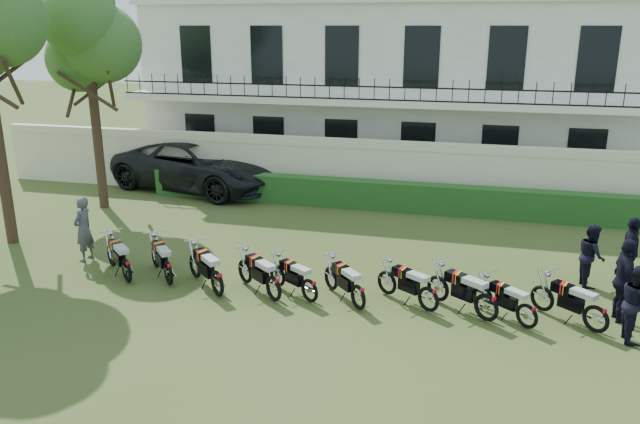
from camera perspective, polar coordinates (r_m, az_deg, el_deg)
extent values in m
plane|color=#35451B|center=(15.52, -0.88, -6.89)|extent=(100.00, 100.00, 0.00)
cube|color=beige|center=(22.64, 4.51, 3.35)|extent=(30.00, 0.30, 2.00)
cube|color=beige|center=(22.40, 4.58, 6.21)|extent=(30.00, 0.35, 0.30)
cube|color=#214E1B|center=(21.85, 6.69, 1.44)|extent=(18.00, 0.60, 1.00)
cube|color=white|center=(28.09, 6.85, 11.06)|extent=(20.00, 8.00, 7.00)
cube|color=white|center=(27.98, 7.12, 18.62)|extent=(20.40, 8.40, 0.40)
cube|color=white|center=(23.47, 5.22, 10.01)|extent=(20.00, 1.40, 0.25)
cube|color=black|center=(22.77, 4.99, 11.33)|extent=(20.00, 0.05, 0.05)
cube|color=black|center=(22.82, 4.96, 10.21)|extent=(20.00, 0.05, 0.05)
cube|color=black|center=(26.68, -10.81, 6.46)|extent=(1.30, 0.12, 2.20)
cube|color=black|center=(26.30, -11.23, 13.98)|extent=(1.30, 0.12, 2.20)
cube|color=black|center=(25.55, -4.67, 6.26)|extent=(1.30, 0.12, 2.20)
cube|color=black|center=(25.16, -4.86, 14.12)|extent=(1.30, 0.12, 2.20)
cube|color=black|center=(24.74, 1.94, 5.96)|extent=(1.30, 0.12, 2.20)
cube|color=black|center=(24.33, 2.03, 14.08)|extent=(1.30, 0.12, 2.20)
cube|color=black|center=(24.27, 8.90, 5.56)|extent=(1.30, 0.12, 2.20)
cube|color=black|center=(23.86, 9.29, 13.83)|extent=(1.30, 0.12, 2.20)
cube|color=black|center=(24.17, 16.01, 5.07)|extent=(1.30, 0.12, 2.20)
cube|color=black|center=(23.75, 16.70, 13.35)|extent=(1.30, 0.12, 2.20)
cube|color=black|center=(24.44, 23.06, 4.50)|extent=(1.30, 0.12, 2.20)
cube|color=black|center=(24.03, 24.02, 12.67)|extent=(1.30, 0.12, 2.20)
cylinder|color=#473323|center=(22.95, -19.72, 6.75)|extent=(0.32, 0.32, 5.25)
sphere|color=#336026|center=(22.62, -19.32, 14.33)|extent=(2.60, 2.60, 2.60)
sphere|color=#336026|center=(23.28, -21.16, 12.89)|extent=(2.20, 2.20, 2.20)
sphere|color=#336026|center=(22.20, -21.21, 16.06)|extent=(2.40, 2.40, 2.40)
sphere|color=#336026|center=(22.68, -20.81, 17.43)|extent=(2.00, 2.00, 2.00)
torus|color=black|center=(15.77, -16.54, -6.02)|extent=(0.52, 0.48, 0.62)
torus|color=black|center=(16.96, -17.89, -4.52)|extent=(0.52, 0.48, 0.62)
cube|color=black|center=(16.26, -17.23, -4.80)|extent=(0.54, 0.51, 0.31)
cube|color=black|center=(16.38, -17.55, -3.64)|extent=(0.52, 0.50, 0.22)
cube|color=red|center=(16.37, -17.56, -3.61)|extent=(0.18, 0.29, 0.23)
cube|color=#FFB80D|center=(16.32, -17.49, -3.67)|extent=(0.15, 0.27, 0.23)
cube|color=#AEAEAE|center=(15.90, -17.04, -4.05)|extent=(0.58, 0.56, 0.12)
cylinder|color=silver|center=(16.58, -17.97, -2.31)|extent=(0.43, 0.48, 0.03)
torus|color=black|center=(15.35, -13.06, -6.38)|extent=(0.48, 0.52, 0.62)
torus|color=black|center=(16.54, -14.26, -4.75)|extent=(0.48, 0.52, 0.62)
cube|color=black|center=(15.84, -13.67, -5.09)|extent=(0.51, 0.53, 0.30)
cube|color=black|center=(15.96, -13.95, -3.89)|extent=(0.50, 0.51, 0.22)
cube|color=red|center=(15.96, -13.95, -3.86)|extent=(0.20, 0.28, 0.23)
cube|color=#FFB80D|center=(15.90, -13.90, -3.93)|extent=(0.17, 0.27, 0.23)
cube|color=#AEAEAE|center=(15.48, -13.50, -4.35)|extent=(0.55, 0.58, 0.12)
cylinder|color=silver|center=(16.16, -14.31, -2.52)|extent=(0.47, 0.43, 0.03)
torus|color=black|center=(14.49, -8.26, -7.49)|extent=(0.54, 0.50, 0.64)
torus|color=black|center=(15.64, -10.39, -5.72)|extent=(0.54, 0.50, 0.64)
cube|color=black|center=(14.96, -9.31, -6.09)|extent=(0.55, 0.53, 0.31)
cube|color=black|center=(15.06, -9.74, -4.79)|extent=(0.53, 0.52, 0.23)
cube|color=red|center=(15.05, -9.74, -4.75)|extent=(0.19, 0.29, 0.24)
cube|color=#FFB80D|center=(15.00, -9.64, -4.83)|extent=(0.16, 0.28, 0.24)
cube|color=#AEAEAE|center=(14.59, -8.92, -5.28)|extent=(0.60, 0.57, 0.13)
cylinder|color=silver|center=(15.24, -10.30, -3.29)|extent=(0.45, 0.49, 0.03)
torus|color=black|center=(14.16, -2.83, -7.97)|extent=(0.54, 0.46, 0.62)
torus|color=black|center=(15.18, -5.61, -6.27)|extent=(0.54, 0.46, 0.62)
cube|color=black|center=(14.56, -4.17, -6.61)|extent=(0.55, 0.49, 0.30)
cube|color=black|center=(14.64, -4.69, -5.33)|extent=(0.52, 0.49, 0.22)
cube|color=red|center=(14.64, -4.69, -5.29)|extent=(0.17, 0.29, 0.23)
cube|color=#FFB80D|center=(14.59, -4.56, -5.37)|extent=(0.14, 0.28, 0.23)
cube|color=#AEAEAE|center=(14.23, -3.61, -5.80)|extent=(0.59, 0.54, 0.12)
cylinder|color=silver|center=(14.79, -5.38, -3.85)|extent=(0.41, 0.49, 0.03)
torus|color=black|center=(14.16, 0.65, -8.05)|extent=(0.52, 0.39, 0.57)
torus|color=black|center=(15.01, -2.47, -6.58)|extent=(0.52, 0.39, 0.57)
cube|color=black|center=(14.49, -0.84, -6.85)|extent=(0.52, 0.43, 0.28)
cube|color=black|center=(14.54, -1.40, -5.68)|extent=(0.49, 0.44, 0.21)
cube|color=red|center=(14.54, -1.40, -5.64)|extent=(0.13, 0.26, 0.22)
cube|color=#FFB80D|center=(14.50, -1.26, -5.71)|extent=(0.11, 0.26, 0.22)
cube|color=#AEAEAE|center=(14.20, -0.18, -6.08)|extent=(0.55, 0.47, 0.11)
cylinder|color=silver|center=(14.65, -2.16, -4.33)|extent=(0.34, 0.48, 0.03)
torus|color=black|center=(13.76, 4.89, -8.84)|extent=(0.46, 0.49, 0.59)
torus|color=black|center=(14.73, 2.22, -7.00)|extent=(0.46, 0.49, 0.59)
cube|color=black|center=(14.14, 3.62, -7.43)|extent=(0.49, 0.51, 0.29)
cube|color=black|center=(14.21, 3.17, -6.15)|extent=(0.48, 0.49, 0.21)
cube|color=red|center=(14.21, 3.17, -6.11)|extent=(0.19, 0.27, 0.22)
cube|color=#FFB80D|center=(14.16, 3.29, -6.19)|extent=(0.16, 0.25, 0.22)
cube|color=#AEAEAE|center=(13.82, 4.21, -6.68)|extent=(0.53, 0.55, 0.12)
cylinder|color=silver|center=(14.35, 2.55, -4.66)|extent=(0.45, 0.41, 0.03)
torus|color=black|center=(13.98, 11.88, -8.73)|extent=(0.54, 0.40, 0.59)
torus|color=black|center=(14.69, 7.95, -7.23)|extent=(0.54, 0.40, 0.59)
cube|color=black|center=(14.24, 10.05, -7.49)|extent=(0.54, 0.44, 0.29)
cube|color=black|center=(14.26, 9.40, -6.27)|extent=(0.50, 0.45, 0.21)
cube|color=red|center=(14.26, 9.40, -6.24)|extent=(0.14, 0.27, 0.22)
cube|color=#FFB80D|center=(14.22, 9.58, -6.30)|extent=(0.11, 0.27, 0.22)
cube|color=#AEAEAE|center=(13.97, 10.94, -6.68)|extent=(0.57, 0.49, 0.12)
cylinder|color=silver|center=(14.33, 8.50, -4.86)|extent=(0.35, 0.50, 0.03)
torus|color=black|center=(13.82, 17.23, -9.37)|extent=(0.57, 0.44, 0.63)
torus|color=black|center=(14.50, 12.78, -7.75)|extent=(0.57, 0.44, 0.63)
cube|color=black|center=(14.06, 15.17, -8.04)|extent=(0.57, 0.48, 0.31)
cube|color=black|center=(14.07, 14.46, -6.72)|extent=(0.53, 0.49, 0.23)
cube|color=red|center=(14.07, 14.47, -6.68)|extent=(0.15, 0.29, 0.24)
cube|color=#FFB80D|center=(14.03, 14.67, -6.76)|extent=(0.12, 0.28, 0.24)
cube|color=#AEAEAE|center=(13.79, 16.21, -7.17)|extent=(0.61, 0.53, 0.12)
cylinder|color=silver|center=(14.13, 13.47, -5.19)|extent=(0.38, 0.52, 0.03)
torus|color=black|center=(13.81, 20.36, -9.88)|extent=(0.48, 0.41, 0.55)
torus|color=black|center=(14.41, 16.48, -8.37)|extent=(0.48, 0.41, 0.55)
cube|color=black|center=(14.02, 18.58, -8.67)|extent=(0.49, 0.44, 0.27)
cube|color=black|center=(14.03, 17.98, -7.50)|extent=(0.46, 0.44, 0.20)
cube|color=red|center=(14.03, 17.98, -7.47)|extent=(0.15, 0.25, 0.21)
cube|color=#FFB80D|center=(14.00, 18.16, -7.54)|extent=(0.12, 0.25, 0.21)
cube|color=#AEAEAE|center=(13.78, 19.51, -7.93)|extent=(0.52, 0.48, 0.11)
cylinder|color=silver|center=(14.08, 17.13, -6.14)|extent=(0.37, 0.44, 0.03)
torus|color=black|center=(14.16, 26.15, -9.81)|extent=(0.53, 0.45, 0.60)
torus|color=black|center=(14.70, 21.71, -8.28)|extent=(0.53, 0.45, 0.60)
cube|color=black|center=(14.34, 24.13, -8.56)|extent=(0.54, 0.48, 0.30)
cube|color=black|center=(14.33, 23.47, -7.32)|extent=(0.51, 0.48, 0.22)
cube|color=red|center=(14.33, 23.47, -7.29)|extent=(0.16, 0.28, 0.23)
cube|color=#FFB80D|center=(14.30, 23.67, -7.35)|extent=(0.13, 0.27, 0.23)
cube|color=#AEAEAE|center=(14.11, 25.22, -7.75)|extent=(0.57, 0.53, 0.12)
cylinder|color=silver|center=(14.36, 22.52, -5.87)|extent=(0.39, 0.48, 0.03)
imported|color=black|center=(24.86, -11.05, 4.20)|extent=(7.43, 4.68, 1.91)
imported|color=#515256|center=(18.12, -20.82, -1.47)|extent=(0.46, 0.67, 1.79)
imported|color=black|center=(14.26, 27.01, -7.47)|extent=(0.64, 0.81, 1.62)
imported|color=black|center=(14.99, 26.06, -5.68)|extent=(0.57, 1.14, 1.87)
imported|color=black|center=(16.72, 23.55, -3.66)|extent=(0.68, 0.83, 1.58)
imported|color=black|center=(17.02, 26.48, -3.33)|extent=(0.74, 1.13, 1.78)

